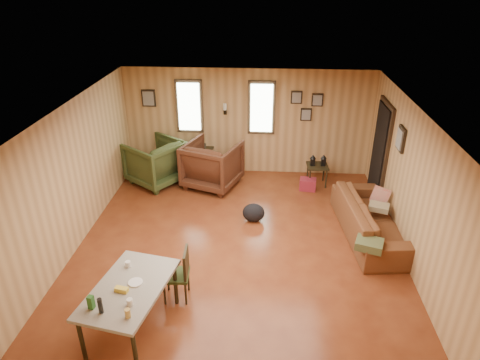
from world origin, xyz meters
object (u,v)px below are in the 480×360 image
object	(u,v)px
end_table	(200,155)
recliner_brown	(212,162)
sofa	(372,213)
dining_table	(129,292)
recliner_green	(156,160)
side_table	(318,164)

from	to	relation	value
end_table	recliner_brown	bearing A→B (deg)	-60.83
end_table	sofa	bearing A→B (deg)	-35.27
recliner_brown	dining_table	distance (m)	4.28
sofa	end_table	distance (m)	4.19
sofa	recliner_green	bearing A→B (deg)	61.05
recliner_brown	dining_table	bearing A→B (deg)	103.12
sofa	end_table	bearing A→B (deg)	48.65
recliner_brown	dining_table	xyz separation A→B (m)	(-0.53, -4.24, 0.10)
recliner_brown	recliner_green	xyz separation A→B (m)	(-1.26, 0.07, -0.02)
end_table	side_table	bearing A→B (deg)	-10.08
sofa	side_table	distance (m)	2.09
end_table	dining_table	bearing A→B (deg)	-91.76
sofa	dining_table	world-z (taller)	dining_table
end_table	dining_table	size ratio (longest dim) A/B	0.48
recliner_green	end_table	bearing A→B (deg)	159.96
sofa	recliner_green	distance (m)	4.67
sofa	recliner_green	size ratio (longest dim) A/B	2.11
recliner_brown	dining_table	size ratio (longest dim) A/B	0.72
side_table	recliner_brown	bearing A→B (deg)	-175.00
side_table	dining_table	world-z (taller)	dining_table
side_table	dining_table	distance (m)	5.26
recliner_brown	recliner_green	bearing A→B (deg)	17.09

